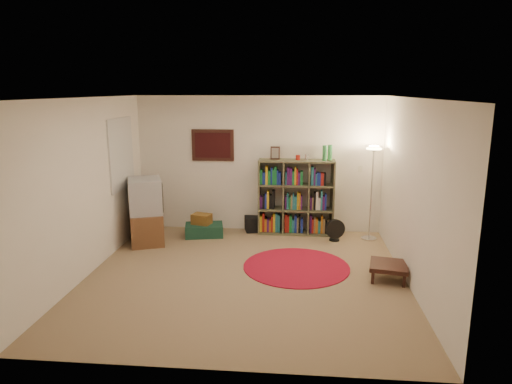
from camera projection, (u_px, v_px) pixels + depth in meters
room at (241, 189)px, 6.30m from camera, size 4.54×4.54×2.54m
bookshelf at (295, 198)px, 8.34m from camera, size 1.37×0.40×1.64m
floor_lamp at (373, 162)px, 7.82m from camera, size 0.34×0.34×1.68m
floor_fan at (335, 230)px, 7.99m from camera, size 0.35×0.22×0.39m
tv_stand at (146, 212)px, 7.85m from camera, size 0.78×0.91×1.13m
dvd_box at (147, 243)px, 7.78m from camera, size 0.32×0.28×0.10m
suitcase at (204, 230)px, 8.29m from camera, size 0.74×0.56×0.22m
wicker_basket at (202, 219)px, 8.27m from camera, size 0.38×0.32×0.19m
duffel_bag at (256, 224)px, 8.58m from camera, size 0.47×0.42×0.28m
red_rug at (296, 267)px, 6.85m from camera, size 1.60×1.60×0.01m
side_table at (389, 266)px, 6.36m from camera, size 0.60×0.60×0.24m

